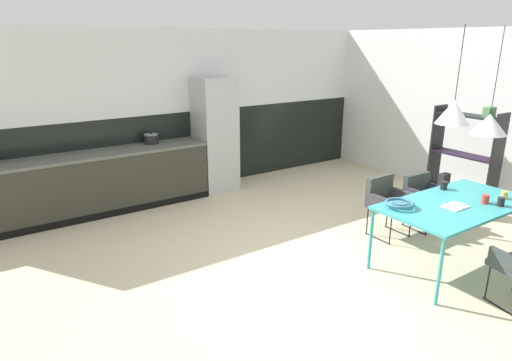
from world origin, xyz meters
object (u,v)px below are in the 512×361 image
Objects in this scene: dining_table at (456,206)px; mug_short_terracotta at (485,199)px; cooking_pot at (151,139)px; fruit_bowl at (400,204)px; pendant_lamp_over_table_far at (489,124)px; armchair_head_of_table at (423,193)px; refrigerator_column at (215,135)px; open_shelf_unit at (463,158)px; mug_white_ceramic at (444,185)px; pendant_lamp_over_table_near at (453,112)px; mug_glass_clear at (501,202)px; mug_dark_espresso at (505,195)px; open_book at (455,206)px; armchair_by_stool at (386,198)px.

dining_table is 0.32m from mug_short_terracotta.
cooking_pot is at bearing 116.27° from dining_table.
fruit_bowl reaches higher than dining_table.
pendant_lamp_over_table_far reaches higher than fruit_bowl.
dining_table is 2.47× the size of armchair_head_of_table.
dining_table is (0.91, -3.90, -0.25)m from refrigerator_column.
fruit_bowl is (-0.64, 0.26, 0.08)m from dining_table.
cooking_pot is at bearing 173.24° from refrigerator_column.
fruit_bowl is 2.49m from open_shelf_unit.
dining_table is 14.06× the size of mug_short_terracotta.
mug_white_ceramic is 1.26m from pendant_lamp_over_table_near.
dining_table is 0.70m from fruit_bowl.
mug_glass_clear is 0.54× the size of cooking_pot.
fruit_bowl is 2.51× the size of mug_white_ceramic.
dining_table is 2.01m from open_shelf_unit.
mug_white_ceramic is at bearing 98.54° from pendant_lamp_over_table_far.
mug_glass_clear is 0.28m from mug_dark_espresso.
refrigerator_column is 1.69× the size of pendant_lamp_over_table_far.
pendant_lamp_over_table_far is (-1.38, -1.04, 0.80)m from open_shelf_unit.
open_shelf_unit is (1.74, 1.01, 0.09)m from dining_table.
pendant_lamp_over_table_far is at bearing 54.33° from mug_short_terracotta.
open_shelf_unit reaches higher than open_book.
open_book is at bearing -152.79° from dining_table.
refrigerator_column reaches higher than armchair_by_stool.
open_book is at bearing 80.47° from armchair_by_stool.
refrigerator_column is 1.20× the size of open_shelf_unit.
armchair_head_of_table is 1.49m from pendant_lamp_over_table_far.
dining_table is 4.50m from cooking_pot.
mug_white_ceramic is at bearing 45.18° from open_book.
armchair_head_of_table is at bearing 49.95° from open_book.
armchair_by_stool is (0.03, 0.99, -0.20)m from dining_table.
refrigerator_column is 16.18× the size of mug_dark_espresso.
cooking_pot reaches higher than dining_table.
pendant_lamp_over_table_near is (0.56, -3.94, 0.84)m from refrigerator_column.
armchair_by_stool is at bearing 100.60° from mug_short_terracotta.
armchair_by_stool is at bearing -6.05° from armchair_head_of_table.
mug_short_terracotta is (0.38, -0.12, 0.04)m from open_book.
cooking_pot reaches higher than fruit_bowl.
armchair_by_stool is 1.37m from mug_glass_clear.
pendant_lamp_over_table_far is (0.72, 0.01, -0.19)m from pendant_lamp_over_table_near.
mug_glass_clear is 1.23m from pendant_lamp_over_table_near.
mug_short_terracotta is at bearing 70.89° from armchair_head_of_table.
pendant_lamp_over_table_far is at bearing -4.65° from dining_table.
armchair_head_of_table is at bearing 68.31° from mug_short_terracotta.
armchair_head_of_table is at bearing 85.00° from mug_dark_espresso.
mug_glass_clear is at bearing -22.97° from pendant_lamp_over_table_near.
open_book is at bearing -6.60° from pendant_lamp_over_table_near.
mug_dark_espresso is at bearing -6.59° from mug_short_terracotta.
armchair_by_stool is 1.22m from mug_short_terracotta.
pendant_lamp_over_table_near is (-1.03, -0.93, 1.32)m from armchair_head_of_table.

